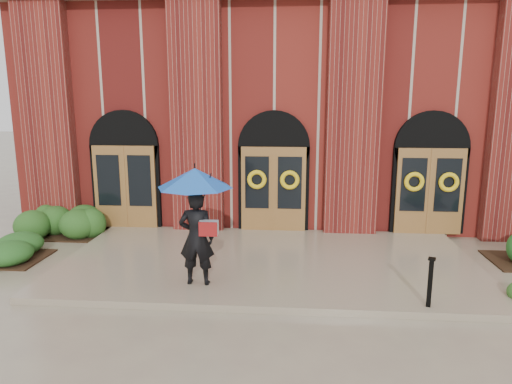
# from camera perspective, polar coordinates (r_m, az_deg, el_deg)

# --- Properties ---
(ground) EXTENTS (90.00, 90.00, 0.00)m
(ground) POSITION_cam_1_polar(r_m,az_deg,el_deg) (11.25, 1.53, -9.34)
(ground) COLOR gray
(ground) RESTS_ON ground
(landing) EXTENTS (10.00, 5.30, 0.15)m
(landing) POSITION_cam_1_polar(r_m,az_deg,el_deg) (11.37, 1.58, -8.71)
(landing) COLOR gray
(landing) RESTS_ON ground
(church_building) EXTENTS (16.20, 12.53, 7.00)m
(church_building) POSITION_cam_1_polar(r_m,az_deg,el_deg) (19.30, 3.01, 10.01)
(church_building) COLOR maroon
(church_building) RESTS_ON ground
(man_with_umbrella) EXTENTS (1.57, 1.57, 2.49)m
(man_with_umbrella) POSITION_cam_1_polar(r_m,az_deg,el_deg) (9.47, -7.53, -1.48)
(man_with_umbrella) COLOR black
(man_with_umbrella) RESTS_ON landing
(metal_post) EXTENTS (0.17, 0.17, 0.97)m
(metal_post) POSITION_cam_1_polar(r_m,az_deg,el_deg) (9.30, 20.95, -10.37)
(metal_post) COLOR black
(metal_post) RESTS_ON landing
(hedge_wall_left) EXTENTS (3.20, 1.28, 0.82)m
(hedge_wall_left) POSITION_cam_1_polar(r_m,az_deg,el_deg) (14.69, -21.69, -3.47)
(hedge_wall_left) COLOR #244C19
(hedge_wall_left) RESTS_ON ground
(hedge_front_left) EXTENTS (1.54, 1.32, 0.54)m
(hedge_front_left) POSITION_cam_1_polar(r_m,az_deg,el_deg) (13.23, -28.44, -6.31)
(hedge_front_left) COLOR #204D1A
(hedge_front_left) RESTS_ON ground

